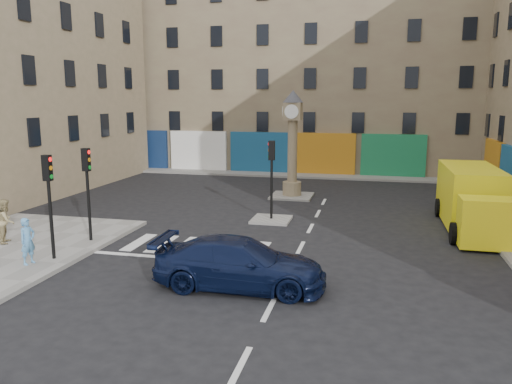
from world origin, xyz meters
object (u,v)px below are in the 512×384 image
(traffic_light_left_near, at_px, (49,190))
(navy_sedan, at_px, (240,263))
(traffic_light_island, at_px, (272,167))
(yellow_van, at_px, (472,199))
(traffic_light_left_far, at_px, (87,179))
(pedestrian_blue, at_px, (28,241))
(pedestrian_tan, at_px, (6,221))
(clock_pillar, at_px, (293,137))

(traffic_light_left_near, distance_m, navy_sedan, 7.35)
(traffic_light_island, distance_m, yellow_van, 9.12)
(traffic_light_left_near, xyz_separation_m, navy_sedan, (7.07, -0.77, -1.85))
(yellow_van, bearing_deg, traffic_light_island, -175.67)
(navy_sedan, relative_size, yellow_van, 0.72)
(traffic_light_left_near, distance_m, traffic_light_left_far, 2.40)
(traffic_light_left_near, relative_size, traffic_light_island, 1.00)
(pedestrian_blue, distance_m, pedestrian_tan, 3.30)
(traffic_light_left_far, height_order, yellow_van, traffic_light_left_far)
(clock_pillar, distance_m, pedestrian_blue, 16.22)
(traffic_light_left_far, relative_size, pedestrian_tan, 2.13)
(clock_pillar, bearing_deg, traffic_light_island, -90.00)
(traffic_light_left_far, xyz_separation_m, pedestrian_blue, (-0.46, -3.12, -1.66))
(traffic_light_island, relative_size, yellow_van, 0.50)
(pedestrian_blue, bearing_deg, traffic_light_island, -27.11)
(yellow_van, bearing_deg, traffic_light_left_near, -151.12)
(yellow_van, relative_size, pedestrian_blue, 4.56)
(yellow_van, bearing_deg, traffic_light_left_far, -158.44)
(navy_sedan, height_order, yellow_van, yellow_van)
(traffic_light_left_near, bearing_deg, yellow_van, 29.10)
(pedestrian_blue, relative_size, pedestrian_tan, 0.93)
(traffic_light_left_far, bearing_deg, navy_sedan, -24.12)
(clock_pillar, xyz_separation_m, navy_sedan, (0.77, -14.56, -2.78))
(traffic_light_left_far, xyz_separation_m, traffic_light_island, (6.30, 5.40, -0.03))
(traffic_light_left_near, distance_m, pedestrian_tan, 3.68)
(clock_pillar, distance_m, pedestrian_tan, 15.75)
(traffic_light_island, distance_m, navy_sedan, 8.79)
(navy_sedan, relative_size, pedestrian_tan, 3.05)
(traffic_light_island, bearing_deg, navy_sedan, -84.84)
(pedestrian_blue, height_order, pedestrian_tan, pedestrian_tan)
(traffic_light_left_far, height_order, pedestrian_tan, traffic_light_left_far)
(traffic_light_island, bearing_deg, yellow_van, 4.56)
(traffic_light_left_far, distance_m, traffic_light_island, 8.30)
(traffic_light_left_near, xyz_separation_m, pedestrian_blue, (-0.46, -0.72, -1.66))
(traffic_light_left_far, distance_m, yellow_van, 16.53)
(traffic_light_island, bearing_deg, clock_pillar, 90.00)
(yellow_van, distance_m, pedestrian_blue, 18.27)
(traffic_light_island, height_order, pedestrian_tan, traffic_light_island)
(clock_pillar, bearing_deg, traffic_light_left_near, -114.55)
(traffic_light_left_near, height_order, traffic_light_left_far, same)
(traffic_light_left_far, relative_size, yellow_van, 0.50)
(navy_sedan, bearing_deg, traffic_light_left_near, 82.17)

